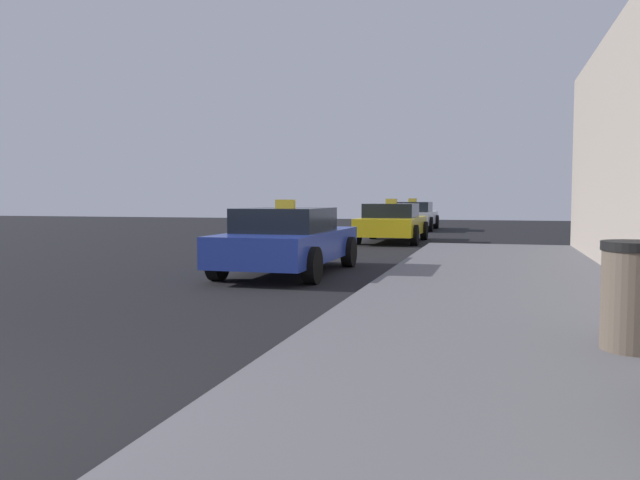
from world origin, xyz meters
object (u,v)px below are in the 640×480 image
trash_bin (635,296)px  car_blue (288,240)px  car_yellow (392,223)px  car_white (413,216)px

trash_bin → car_blue: bearing=131.5°
car_yellow → car_white: bearing=92.4°
trash_bin → car_blue: (-5.03, 5.69, 0.02)m
car_blue → car_yellow: 9.17m
car_blue → trash_bin: bearing=-48.5°
trash_bin → car_blue: car_blue is taller
car_blue → car_white: (0.21, 17.34, 0.00)m
car_white → car_blue: bearing=-90.7°
trash_bin → car_white: car_white is taller
trash_bin → car_white: 23.53m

